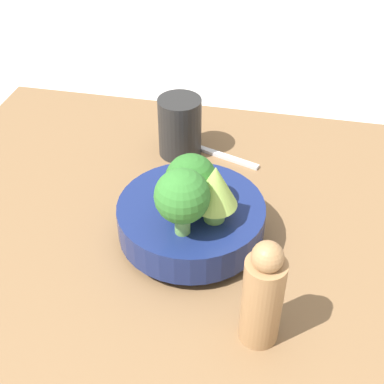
{
  "coord_description": "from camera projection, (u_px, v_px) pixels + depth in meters",
  "views": [
    {
      "loc": [
        -0.11,
        0.53,
        0.55
      ],
      "look_at": [
        -0.0,
        -0.0,
        0.11
      ],
      "focal_mm": 50.0,
      "sensor_mm": 36.0,
      "label": 1
    }
  ],
  "objects": [
    {
      "name": "romanesco_piece_far",
      "position": [
        215.0,
        188.0,
        0.66
      ],
      "size": [
        0.06,
        0.06,
        0.08
      ],
      "color": "#6BA34C",
      "rests_on": "bowl"
    },
    {
      "name": "fork",
      "position": [
        213.0,
        153.0,
        0.91
      ],
      "size": [
        0.16,
        0.06,
        0.01
      ],
      "color": "silver",
      "rests_on": "table"
    },
    {
      "name": "broccoli_floret_back",
      "position": [
        182.0,
        197.0,
        0.64
      ],
      "size": [
        0.07,
        0.07,
        0.09
      ],
      "color": "#609347",
      "rests_on": "bowl"
    },
    {
      "name": "bowl",
      "position": [
        192.0,
        217.0,
        0.73
      ],
      "size": [
        0.2,
        0.2,
        0.06
      ],
      "color": "navy",
      "rests_on": "table"
    },
    {
      "name": "broccoli_floret_center",
      "position": [
        192.0,
        178.0,
        0.69
      ],
      "size": [
        0.07,
        0.07,
        0.08
      ],
      "color": "#7AB256",
      "rests_on": "bowl"
    },
    {
      "name": "table",
      "position": [
        191.0,
        246.0,
        0.76
      ],
      "size": [
        0.89,
        0.74,
        0.03
      ],
      "color": "brown",
      "rests_on": "ground_plane"
    },
    {
      "name": "cup",
      "position": [
        180.0,
        127.0,
        0.89
      ],
      "size": [
        0.07,
        0.07,
        0.1
      ],
      "color": "black",
      "rests_on": "table"
    },
    {
      "name": "ground_plane",
      "position": [
        191.0,
        253.0,
        0.77
      ],
      "size": [
        6.0,
        6.0,
        0.0
      ],
      "primitive_type": "plane",
      "color": "silver"
    },
    {
      "name": "pepper_mill",
      "position": [
        263.0,
        295.0,
        0.58
      ],
      "size": [
        0.05,
        0.05,
        0.15
      ],
      "color": "#997047",
      "rests_on": "table"
    }
  ]
}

